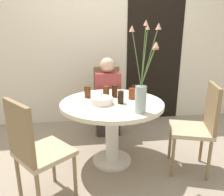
{
  "coord_description": "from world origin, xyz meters",
  "views": [
    {
      "loc": [
        -0.29,
        -2.18,
        1.4
      ],
      "look_at": [
        0.0,
        0.0,
        0.75
      ],
      "focal_mm": 35.0,
      "sensor_mm": 36.0,
      "label": 1
    }
  ],
  "objects_px": {
    "birthday_cake": "(102,101)",
    "flower_vase": "(143,85)",
    "drink_glass_3": "(115,91)",
    "drink_glass_2": "(132,94)",
    "drink_glass_1": "(121,97)",
    "person_woman": "(108,99)",
    "drink_glass_4": "(88,92)",
    "side_plate": "(135,104)",
    "chair_left_flank": "(107,95)",
    "chair_far_back": "(35,148)",
    "drink_glass_5": "(134,90)",
    "chair_near_front": "(199,123)",
    "drink_glass_0": "(106,92)"
  },
  "relations": [
    {
      "from": "birthday_cake",
      "to": "flower_vase",
      "type": "height_order",
      "value": "flower_vase"
    },
    {
      "from": "drink_glass_3",
      "to": "drink_glass_2",
      "type": "bearing_deg",
      "value": -30.21
    },
    {
      "from": "drink_glass_1",
      "to": "person_woman",
      "type": "xyz_separation_m",
      "value": [
        -0.04,
        0.81,
        -0.26
      ]
    },
    {
      "from": "drink_glass_4",
      "to": "side_plate",
      "type": "bearing_deg",
      "value": -32.98
    },
    {
      "from": "chair_left_flank",
      "to": "drink_glass_2",
      "type": "height_order",
      "value": "chair_left_flank"
    },
    {
      "from": "birthday_cake",
      "to": "side_plate",
      "type": "relative_size",
      "value": 1.2
    },
    {
      "from": "birthday_cake",
      "to": "drink_glass_3",
      "type": "relative_size",
      "value": 1.63
    },
    {
      "from": "chair_far_back",
      "to": "drink_glass_5",
      "type": "relative_size",
      "value": 7.67
    },
    {
      "from": "drink_glass_5",
      "to": "drink_glass_3",
      "type": "bearing_deg",
      "value": -172.2
    },
    {
      "from": "person_woman",
      "to": "chair_far_back",
      "type": "bearing_deg",
      "value": -119.31
    },
    {
      "from": "chair_far_back",
      "to": "side_plate",
      "type": "height_order",
      "value": "chair_far_back"
    },
    {
      "from": "chair_left_flank",
      "to": "drink_glass_2",
      "type": "xyz_separation_m",
      "value": [
        0.19,
        -0.83,
        0.24
      ]
    },
    {
      "from": "side_plate",
      "to": "drink_glass_4",
      "type": "relative_size",
      "value": 1.43
    },
    {
      "from": "drink_glass_4",
      "to": "person_woman",
      "type": "bearing_deg",
      "value": 62.16
    },
    {
      "from": "chair_near_front",
      "to": "drink_glass_2",
      "type": "bearing_deg",
      "value": -101.04
    },
    {
      "from": "side_plate",
      "to": "person_woman",
      "type": "bearing_deg",
      "value": 101.99
    },
    {
      "from": "chair_left_flank",
      "to": "chair_near_front",
      "type": "relative_size",
      "value": 1.0
    },
    {
      "from": "birthday_cake",
      "to": "drink_glass_1",
      "type": "distance_m",
      "value": 0.2
    },
    {
      "from": "chair_left_flank",
      "to": "chair_near_front",
      "type": "height_order",
      "value": "same"
    },
    {
      "from": "chair_left_flank",
      "to": "drink_glass_3",
      "type": "xyz_separation_m",
      "value": [
        0.01,
        -0.72,
        0.25
      ]
    },
    {
      "from": "chair_left_flank",
      "to": "side_plate",
      "type": "height_order",
      "value": "chair_left_flank"
    },
    {
      "from": "chair_left_flank",
      "to": "side_plate",
      "type": "relative_size",
      "value": 5.0
    },
    {
      "from": "chair_near_front",
      "to": "flower_vase",
      "type": "xyz_separation_m",
      "value": [
        -0.63,
        -0.09,
        0.43
      ]
    },
    {
      "from": "drink_glass_3",
      "to": "person_woman",
      "type": "distance_m",
      "value": 0.62
    },
    {
      "from": "chair_far_back",
      "to": "drink_glass_2",
      "type": "height_order",
      "value": "chair_far_back"
    },
    {
      "from": "side_plate",
      "to": "drink_glass_5",
      "type": "bearing_deg",
      "value": 77.31
    },
    {
      "from": "birthday_cake",
      "to": "drink_glass_5",
      "type": "xyz_separation_m",
      "value": [
        0.4,
        0.27,
        0.03
      ]
    },
    {
      "from": "drink_glass_2",
      "to": "person_woman",
      "type": "relative_size",
      "value": 0.11
    },
    {
      "from": "side_plate",
      "to": "flower_vase",
      "type": "bearing_deg",
      "value": -88.71
    },
    {
      "from": "drink_glass_0",
      "to": "drink_glass_4",
      "type": "xyz_separation_m",
      "value": [
        -0.21,
        0.04,
        -0.0
      ]
    },
    {
      "from": "birthday_cake",
      "to": "drink_glass_4",
      "type": "xyz_separation_m",
      "value": [
        -0.14,
        0.26,
        0.03
      ]
    },
    {
      "from": "drink_glass_0",
      "to": "drink_glass_3",
      "type": "bearing_deg",
      "value": 10.27
    },
    {
      "from": "chair_far_back",
      "to": "flower_vase",
      "type": "bearing_deg",
      "value": -116.59
    },
    {
      "from": "chair_near_front",
      "to": "drink_glass_2",
      "type": "height_order",
      "value": "chair_near_front"
    },
    {
      "from": "chair_left_flank",
      "to": "flower_vase",
      "type": "height_order",
      "value": "flower_vase"
    },
    {
      "from": "birthday_cake",
      "to": "chair_left_flank",
      "type": "bearing_deg",
      "value": 80.6
    },
    {
      "from": "side_plate",
      "to": "drink_glass_4",
      "type": "xyz_separation_m",
      "value": [
        -0.47,
        0.3,
        0.06
      ]
    },
    {
      "from": "chair_near_front",
      "to": "drink_glass_5",
      "type": "distance_m",
      "value": 0.78
    },
    {
      "from": "drink_glass_2",
      "to": "drink_glass_5",
      "type": "distance_m",
      "value": 0.15
    },
    {
      "from": "chair_left_flank",
      "to": "chair_near_front",
      "type": "distance_m",
      "value": 1.42
    },
    {
      "from": "birthday_cake",
      "to": "drink_glass_0",
      "type": "relative_size",
      "value": 1.71
    },
    {
      "from": "chair_left_flank",
      "to": "chair_far_back",
      "type": "relative_size",
      "value": 1.0
    },
    {
      "from": "drink_glass_2",
      "to": "person_woman",
      "type": "bearing_deg",
      "value": 106.18
    },
    {
      "from": "chair_near_front",
      "to": "drink_glass_4",
      "type": "xyz_separation_m",
      "value": [
        -1.1,
        0.47,
        0.24
      ]
    },
    {
      "from": "person_woman",
      "to": "drink_glass_5",
      "type": "bearing_deg",
      "value": -64.69
    },
    {
      "from": "chair_far_back",
      "to": "drink_glass_2",
      "type": "bearing_deg",
      "value": -94.71
    },
    {
      "from": "drink_glass_1",
      "to": "drink_glass_4",
      "type": "height_order",
      "value": "drink_glass_1"
    },
    {
      "from": "birthday_cake",
      "to": "person_woman",
      "type": "relative_size",
      "value": 0.21
    },
    {
      "from": "chair_near_front",
      "to": "drink_glass_1",
      "type": "height_order",
      "value": "chair_near_front"
    },
    {
      "from": "drink_glass_0",
      "to": "drink_glass_5",
      "type": "relative_size",
      "value": 1.08
    }
  ]
}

